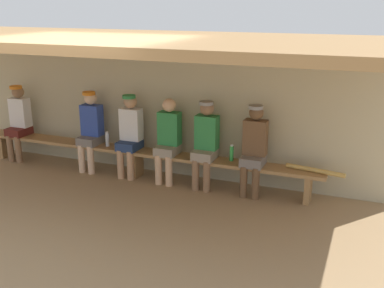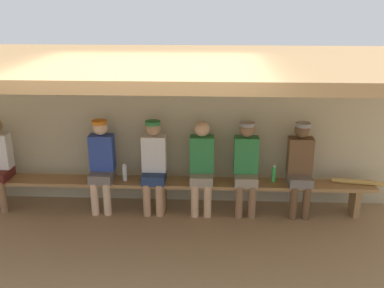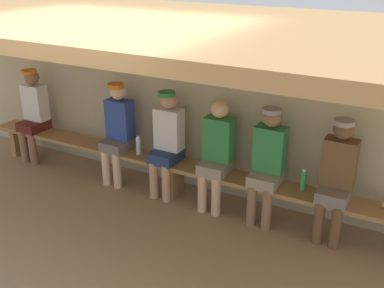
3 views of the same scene
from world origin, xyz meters
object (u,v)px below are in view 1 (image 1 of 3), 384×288
water_bottle_clear (107,139)px  player_leftmost (254,146)px  baseball_bat (315,170)px  player_in_blue (130,132)px  player_rightmost (19,119)px  player_middle (90,127)px  player_shirtless_tan (206,140)px  bench (137,154)px  water_bottle_blue (232,153)px  player_in_white (168,137)px

water_bottle_clear → player_leftmost: bearing=0.3°
baseball_bat → player_in_blue: bearing=-169.8°
player_rightmost → player_middle: same height
player_rightmost → player_leftmost: same height
player_shirtless_tan → bench: bearing=-179.8°
player_in_blue → water_bottle_blue: player_in_blue is taller
bench → player_in_white: player_in_white is taller
player_leftmost → baseball_bat: size_ratio=1.60×
player_in_white → water_bottle_blue: bearing=2.5°
baseball_bat → water_bottle_blue: bearing=-172.0°
player_leftmost → water_bottle_clear: bearing=-179.7°
player_rightmost → player_in_blue: size_ratio=1.00×
player_leftmost → player_in_white: bearing=-180.0°
water_bottle_blue → water_bottle_clear: bearing=-178.4°
bench → player_in_blue: (-0.12, 0.00, 0.36)m
baseball_bat → bench: bearing=-169.8°
player_in_white → water_bottle_clear: bearing=-179.3°
player_shirtless_tan → baseball_bat: (1.64, -0.00, -0.25)m
player_shirtless_tan → water_bottle_clear: player_shirtless_tan is taller
water_bottle_clear → baseball_bat: 3.37m
player_in_blue → player_leftmost: size_ratio=1.00×
player_middle → water_bottle_blue: bearing=1.1°
bench → player_rightmost: 2.41m
player_in_white → player_leftmost: bearing=0.0°
bench → player_in_blue: size_ratio=4.46×
player_shirtless_tan → water_bottle_blue: 0.44m
player_leftmost → water_bottle_blue: player_leftmost is taller
player_middle → player_in_blue: bearing=0.0°
bench → baseball_bat: bearing=-0.0°
player_in_white → water_bottle_blue: 1.04m
player_in_blue → water_bottle_blue: bearing=1.5°
player_middle → player_leftmost: bearing=0.0°
player_in_white → player_leftmost: 1.38m
bench → water_bottle_blue: bearing=1.8°
player_shirtless_tan → player_middle: bearing=180.0°
bench → player_rightmost: (-2.38, 0.00, 0.36)m
player_rightmost → player_in_white: bearing=-0.0°
player_in_white → player_shirtless_tan: bearing=0.0°
player_rightmost → baseball_bat: bearing=-0.0°
player_in_white → player_in_blue: (-0.68, 0.00, 0.02)m
player_in_blue → baseball_bat: bearing=-0.1°
bench → player_rightmost: bearing=179.9°
water_bottle_clear → player_shirtless_tan: bearing=0.4°
player_in_white → player_rightmost: player_rightmost is taller
bench → player_in_blue: 0.38m
player_rightmost → player_leftmost: (4.32, 0.00, 0.00)m
player_in_white → player_rightmost: bearing=180.0°
player_rightmost → water_bottle_clear: player_rightmost is taller
player_in_white → water_bottle_blue: player_in_white is taller
player_in_white → player_rightmost: size_ratio=0.99×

